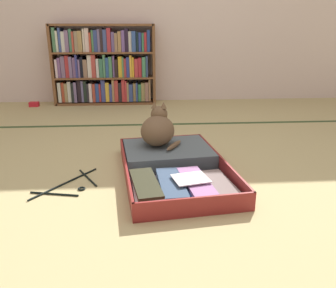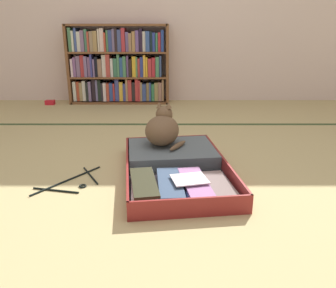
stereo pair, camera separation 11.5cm
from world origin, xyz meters
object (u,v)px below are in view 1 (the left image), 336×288
Objects in this scene: clothes_hanger at (70,185)px; bookshelf at (103,66)px; small_red_pouch at (34,104)px; open_suitcase at (171,165)px; black_cat at (158,129)px.

bookshelf is at bearing 91.14° from clothes_hanger.
bookshelf is 2.94× the size of clothes_hanger.
clothes_hanger is at bearing -68.55° from small_red_pouch.
open_suitcase is at bearing -73.61° from bookshelf.
clothes_hanger is 2.25m from small_red_pouch.
clothes_hanger is 3.89× the size of small_red_pouch.
open_suitcase is at bearing 14.79° from clothes_hanger.
small_red_pouch is at bearing 111.45° from clothes_hanger.
open_suitcase is 2.39m from small_red_pouch.
bookshelf reaches higher than clothes_hanger.
open_suitcase reaches higher than small_red_pouch.
bookshelf is 0.89m from small_red_pouch.
bookshelf is 1.15× the size of open_suitcase.
bookshelf is at bearing 106.47° from black_cat.
black_cat is 0.82× the size of clothes_hanger.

